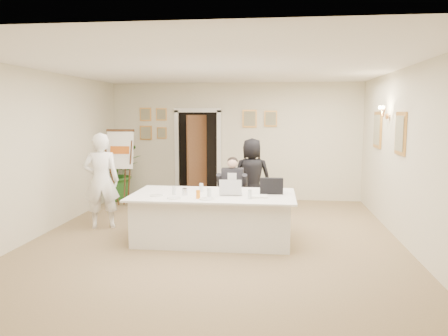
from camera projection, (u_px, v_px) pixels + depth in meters
name	position (u px, v px, depth m)	size (l,w,h in m)	color
floor	(216.00, 239.00, 7.24)	(7.00, 7.00, 0.00)	brown
ceiling	(215.00, 67.00, 6.89)	(6.00, 7.00, 0.02)	white
wall_back	(235.00, 142.00, 10.51)	(6.00, 0.10, 2.80)	beige
wall_front	(159.00, 195.00, 3.62)	(6.00, 0.10, 2.80)	beige
wall_left	(41.00, 153.00, 7.41)	(0.10, 7.00, 2.80)	beige
wall_right	(408.00, 157.00, 6.72)	(0.10, 7.00, 2.80)	beige
doorway	(198.00, 157.00, 10.48)	(1.14, 0.86, 2.20)	black
pictures_back_wall	(202.00, 123.00, 10.52)	(3.40, 0.06, 0.80)	gold
pictures_right_wall	(387.00, 131.00, 7.87)	(0.06, 2.20, 0.80)	gold
wall_sconce	(384.00, 112.00, 7.83)	(0.20, 0.30, 0.24)	#BA773B
conference_table	(213.00, 217.00, 7.12)	(2.63, 1.41, 0.78)	silver
seated_man	(232.00, 190.00, 8.15)	(0.55, 0.59, 1.29)	black
flip_chart	(122.00, 172.00, 9.74)	(0.59, 0.38, 1.69)	#392412
standing_man	(101.00, 181.00, 7.87)	(0.63, 0.41, 1.73)	white
standing_woman	(252.00, 177.00, 8.90)	(0.77, 0.50, 1.58)	black
potted_palm	(117.00, 172.00, 10.44)	(1.22, 1.06, 1.36)	#296521
laptop	(231.00, 186.00, 7.02)	(0.35, 0.37, 0.28)	#B7BABC
laptop_bag	(271.00, 186.00, 7.06)	(0.37, 0.10, 0.26)	black
paper_stack	(258.00, 196.00, 6.80)	(0.29, 0.21, 0.03)	white
plate_left	(156.00, 195.00, 6.91)	(0.21, 0.21, 0.01)	white
plate_mid	(174.00, 198.00, 6.69)	(0.22, 0.22, 0.01)	white
plate_near	(207.00, 199.00, 6.63)	(0.24, 0.24, 0.01)	white
glass_a	(174.00, 190.00, 7.01)	(0.06, 0.06, 0.14)	silver
glass_b	(209.00, 193.00, 6.79)	(0.07, 0.07, 0.14)	silver
glass_c	(250.00, 194.00, 6.67)	(0.06, 0.06, 0.14)	silver
glass_d	(201.00, 187.00, 7.28)	(0.06, 0.06, 0.14)	silver
oj_glass	(198.00, 194.00, 6.68)	(0.07, 0.07, 0.13)	orange
steel_jug	(185.00, 192.00, 6.97)	(0.09, 0.09, 0.11)	silver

